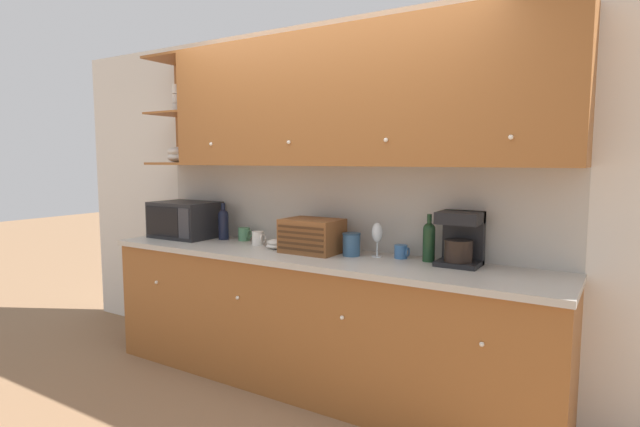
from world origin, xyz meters
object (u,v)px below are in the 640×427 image
at_px(bowl_stack_on_counter, 276,244).
at_px(wine_glass, 377,234).
at_px(second_wine_bottle, 429,240).
at_px(storage_canister, 351,244).
at_px(coffee_maker, 461,238).
at_px(mug, 401,252).
at_px(wine_bottle, 223,223).
at_px(bread_box, 312,236).
at_px(microwave, 185,220).
at_px(mug_blue_second, 244,234).
at_px(mug_patterned_third, 258,238).

relative_size(bowl_stack_on_counter, wine_glass, 0.65).
bearing_deg(wine_glass, second_wine_bottle, 5.73).
height_order(storage_canister, coffee_maker, coffee_maker).
bearing_deg(second_wine_bottle, mug, 179.97).
height_order(wine_bottle, storage_canister, wine_bottle).
bearing_deg(storage_canister, bread_box, -173.46).
xyz_separation_m(microwave, wine_glass, (1.74, 0.07, 0.01)).
distance_m(microwave, storage_canister, 1.58).
height_order(microwave, mug, microwave).
bearing_deg(mug_blue_second, wine_glass, -2.54).
bearing_deg(bowl_stack_on_counter, mug_patterned_third, 166.34).
xyz_separation_m(microwave, bread_box, (1.28, -0.02, -0.03)).
relative_size(wine_bottle, coffee_maker, 0.89).
height_order(mug_blue_second, bowl_stack_on_counter, mug_blue_second).
xyz_separation_m(mug_blue_second, bowl_stack_on_counter, (0.44, -0.16, -0.02)).
bearing_deg(second_wine_bottle, bread_box, -170.88).
bearing_deg(wine_bottle, microwave, -167.27).
height_order(wine_glass, mug, wine_glass).
bearing_deg(second_wine_bottle, mug_blue_second, 179.31).
distance_m(wine_bottle, mug_blue_second, 0.20).
height_order(microwave, mug_patterned_third, microwave).
relative_size(bread_box, second_wine_bottle, 1.30).
bearing_deg(microwave, bread_box, -0.90).
xyz_separation_m(microwave, second_wine_bottle, (2.08, 0.11, -0.01)).
bearing_deg(bowl_stack_on_counter, mug, 8.74).
bearing_deg(mug_blue_second, bread_box, -11.24).
bearing_deg(mug_patterned_third, coffee_maker, 3.16).
height_order(bread_box, coffee_maker, coffee_maker).
bearing_deg(mug_blue_second, bowl_stack_on_counter, -19.93).
relative_size(wine_bottle, wine_glass, 1.29).
relative_size(mug_patterned_third, storage_canister, 0.67).
xyz_separation_m(mug_patterned_third, coffee_maker, (1.52, 0.08, 0.12)).
bearing_deg(microwave, bowl_stack_on_counter, -1.89).
bearing_deg(coffee_maker, second_wine_bottle, 178.41).
xyz_separation_m(wine_bottle, bowl_stack_on_counter, (0.62, -0.11, -0.10)).
distance_m(bread_box, coffee_maker, 1.02).
height_order(mug_blue_second, wine_glass, wine_glass).
relative_size(mug_blue_second, bowl_stack_on_counter, 0.71).
relative_size(second_wine_bottle, coffee_maker, 0.92).
relative_size(mug_patterned_third, coffee_maker, 0.31).
height_order(mug_blue_second, storage_canister, storage_canister).
xyz_separation_m(mug, second_wine_bottle, (0.19, -0.00, 0.09)).
xyz_separation_m(storage_canister, coffee_maker, (0.71, 0.09, 0.09)).
xyz_separation_m(microwave, mug_blue_second, (0.54, 0.13, -0.10)).
relative_size(bread_box, coffee_maker, 1.19).
height_order(microwave, storage_canister, microwave).
bearing_deg(mug_patterned_third, mug, 4.53).
bearing_deg(bowl_stack_on_counter, mug_blue_second, 160.07).
xyz_separation_m(mug_blue_second, mug_patterned_third, (0.23, -0.11, 0.00)).
distance_m(wine_bottle, mug_patterned_third, 0.42).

